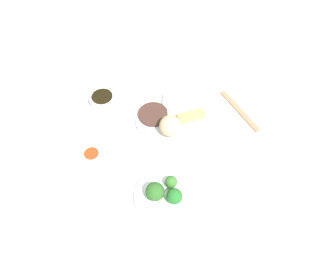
% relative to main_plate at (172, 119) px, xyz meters
% --- Properties ---
extents(tabletop, '(2.20, 2.20, 0.02)m').
position_rel_main_plate_xyz_m(tabletop, '(0.05, 0.02, -0.02)').
color(tabletop, white).
rests_on(tabletop, ground).
extents(main_plate, '(0.25, 0.25, 0.02)m').
position_rel_main_plate_xyz_m(main_plate, '(0.00, 0.00, 0.00)').
color(main_plate, white).
rests_on(main_plate, tabletop).
extents(rice_scoop, '(0.07, 0.07, 0.07)m').
position_rel_main_plate_xyz_m(rice_scoop, '(-0.01, 0.07, 0.04)').
color(rice_scoop, tan).
rests_on(rice_scoop, main_plate).
extents(spring_roll, '(0.10, 0.07, 0.03)m').
position_rel_main_plate_xyz_m(spring_roll, '(-0.07, -0.01, 0.02)').
color(spring_roll, tan).
rests_on(spring_roll, main_plate).
extents(crab_rangoon_wonton, '(0.09, 0.09, 0.02)m').
position_rel_main_plate_xyz_m(crab_rangoon_wonton, '(0.01, -0.07, 0.02)').
color(crab_rangoon_wonton, beige).
rests_on(crab_rangoon_wonton, main_plate).
extents(stir_fry_heap, '(0.10, 0.10, 0.02)m').
position_rel_main_plate_xyz_m(stir_fry_heap, '(0.07, 0.01, 0.02)').
color(stir_fry_heap, '#422A22').
rests_on(stir_fry_heap, main_plate).
extents(broccoli_plate, '(0.20, 0.20, 0.01)m').
position_rel_main_plate_xyz_m(broccoli_plate, '(-0.04, 0.29, -0.00)').
color(broccoli_plate, white).
rests_on(broccoli_plate, tabletop).
extents(broccoli_floret_0, '(0.06, 0.06, 0.06)m').
position_rel_main_plate_xyz_m(broccoli_floret_0, '(-0.00, 0.30, 0.03)').
color(broccoli_floret_0, '#295C21').
rests_on(broccoli_floret_0, broccoli_plate).
extents(broccoli_floret_1, '(0.04, 0.04, 0.04)m').
position_rel_main_plate_xyz_m(broccoli_floret_1, '(-0.04, 0.26, 0.02)').
color(broccoli_floret_1, '#346E28').
rests_on(broccoli_floret_1, broccoli_plate).
extents(broccoli_floret_2, '(0.05, 0.05, 0.05)m').
position_rel_main_plate_xyz_m(broccoli_floret_2, '(-0.06, 0.30, 0.03)').
color(broccoli_floret_2, '#226524').
rests_on(broccoli_floret_2, broccoli_plate).
extents(soy_sauce_bowl, '(0.09, 0.09, 0.04)m').
position_rel_main_plate_xyz_m(soy_sauce_bowl, '(0.26, -0.03, 0.01)').
color(soy_sauce_bowl, white).
rests_on(soy_sauce_bowl, tabletop).
extents(soy_sauce_bowl_liquid, '(0.07, 0.07, 0.00)m').
position_rel_main_plate_xyz_m(soy_sauce_bowl_liquid, '(0.26, -0.03, 0.03)').
color(soy_sauce_bowl_liquid, black).
rests_on(soy_sauce_bowl_liquid, soy_sauce_bowl).
extents(sauce_ramekin_sweet_and_sour, '(0.06, 0.06, 0.03)m').
position_rel_main_plate_xyz_m(sauce_ramekin_sweet_and_sour, '(0.22, 0.20, 0.01)').
color(sauce_ramekin_sweet_and_sour, white).
rests_on(sauce_ramekin_sweet_and_sour, tabletop).
extents(sauce_ramekin_sweet_and_sour_liquid, '(0.05, 0.05, 0.00)m').
position_rel_main_plate_xyz_m(sauce_ramekin_sweet_and_sour_liquid, '(0.22, 0.20, 0.02)').
color(sauce_ramekin_sweet_and_sour_liquid, red).
rests_on(sauce_ramekin_sweet_and_sour_liquid, sauce_ramekin_sweet_and_sour).
extents(chopsticks_pair, '(0.15, 0.18, 0.01)m').
position_rel_main_plate_xyz_m(chopsticks_pair, '(-0.23, -0.08, -0.00)').
color(chopsticks_pair, '#A27655').
rests_on(chopsticks_pair, tabletop).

